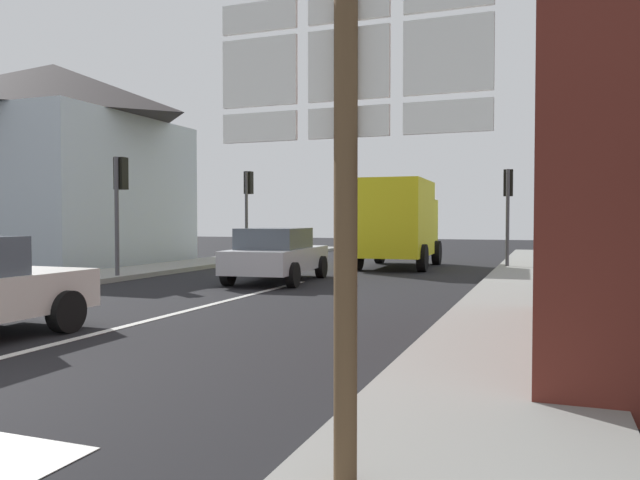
{
  "coord_description": "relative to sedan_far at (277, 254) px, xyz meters",
  "views": [
    {
      "loc": [
        6.3,
        -3.58,
        1.71
      ],
      "look_at": [
        1.29,
        9.94,
        1.22
      ],
      "focal_mm": 34.69,
      "sensor_mm": 36.0,
      "label": 1
    }
  ],
  "objects": [
    {
      "name": "ground_plane",
      "position": [
        0.66,
        -1.79,
        -0.76
      ],
      "size": [
        80.0,
        80.0,
        0.0
      ],
      "primitive_type": "plane",
      "color": "black"
    },
    {
      "name": "sidewalk_right",
      "position": [
        6.48,
        -3.79,
        -0.69
      ],
      "size": [
        2.24,
        44.0,
        0.14
      ],
      "primitive_type": "cube",
      "color": "gray",
      "rests_on": "ground"
    },
    {
      "name": "sidewalk_left",
      "position": [
        -5.16,
        -3.79,
        -0.69
      ],
      "size": [
        2.24,
        44.0,
        0.14
      ],
      "primitive_type": "cube",
      "color": "gray",
      "rests_on": "ground"
    },
    {
      "name": "lane_centre_stripe",
      "position": [
        0.66,
        -5.79,
        -0.75
      ],
      "size": [
        0.16,
        12.0,
        0.01
      ],
      "primitive_type": "cube",
      "color": "silver",
      "rests_on": "ground"
    },
    {
      "name": "clapboard_house_left",
      "position": [
        -11.45,
        4.03,
        3.21
      ],
      "size": [
        8.49,
        9.37,
        7.83
      ],
      "color": "silver",
      "rests_on": "ground"
    },
    {
      "name": "sedan_far",
      "position": [
        0.0,
        0.0,
        0.0
      ],
      "size": [
        2.25,
        4.34,
        1.47
      ],
      "color": "#B7BABF",
      "rests_on": "ground"
    },
    {
      "name": "delivery_truck",
      "position": [
        1.97,
        6.01,
        0.89
      ],
      "size": [
        2.62,
        5.07,
        3.05
      ],
      "color": "yellow",
      "rests_on": "ground"
    },
    {
      "name": "route_sign_post",
      "position": [
        5.84,
        -11.91,
        1.24
      ],
      "size": [
        1.66,
        0.14,
        3.2
      ],
      "color": "brown",
      "rests_on": "ground"
    },
    {
      "name": "traffic_light_near_left",
      "position": [
        -4.34,
        -1.05,
        1.79
      ],
      "size": [
        0.3,
        0.49,
        3.45
      ],
      "color": "#47474C",
      "rests_on": "ground"
    },
    {
      "name": "traffic_light_far_left",
      "position": [
        -4.34,
        6.83,
        1.92
      ],
      "size": [
        0.3,
        0.49,
        3.63
      ],
      "color": "#47474C",
      "rests_on": "ground"
    },
    {
      "name": "traffic_light_far_right",
      "position": [
        5.66,
        6.4,
        1.75
      ],
      "size": [
        0.3,
        0.49,
        3.39
      ],
      "color": "#47474C",
      "rests_on": "ground"
    }
  ]
}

